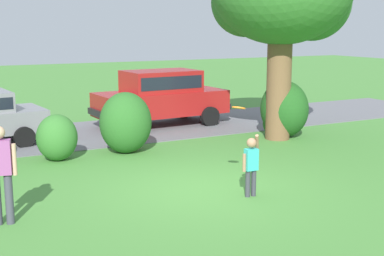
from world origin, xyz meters
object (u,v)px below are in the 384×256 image
at_px(parked_suv, 161,95).
at_px(frisbee, 239,108).
at_px(adult_onlooker, 1,170).
at_px(child_thrower, 251,162).

height_order(parked_suv, frisbee, parked_suv).
bearing_deg(parked_suv, frisbee, -102.32).
relative_size(parked_suv, adult_onlooker, 2.75).
relative_size(frisbee, adult_onlooker, 0.16).
height_order(parked_suv, adult_onlooker, parked_suv).
bearing_deg(frisbee, adult_onlooker, 177.15).
distance_m(parked_suv, frisbee, 7.73).
bearing_deg(child_thrower, frisbee, 92.48).
relative_size(child_thrower, adult_onlooker, 0.74).
xyz_separation_m(parked_suv, frisbee, (-1.64, -7.53, 0.68)).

